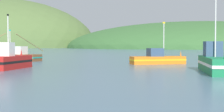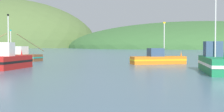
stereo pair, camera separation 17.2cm
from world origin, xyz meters
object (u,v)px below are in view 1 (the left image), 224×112
(fishing_boat_brown, at_px, (12,56))
(fishing_boat_red, at_px, (8,61))
(fishing_boat_orange, at_px, (157,59))
(fishing_boat_green, at_px, (215,62))

(fishing_boat_brown, bearing_deg, fishing_boat_red, 127.03)
(fishing_boat_orange, distance_m, fishing_boat_brown, 23.65)
(fishing_boat_orange, relative_size, fishing_boat_brown, 0.41)
(fishing_boat_green, distance_m, fishing_boat_orange, 13.34)
(fishing_boat_green, xyz_separation_m, fishing_boat_brown, (-29.71, 15.27, -0.21))
(fishing_boat_red, height_order, fishing_boat_brown, fishing_boat_red)
(fishing_boat_red, bearing_deg, fishing_boat_orange, -52.53)
(fishing_boat_green, bearing_deg, fishing_boat_orange, -155.93)
(fishing_boat_green, relative_size, fishing_boat_red, 1.47)
(fishing_boat_green, xyz_separation_m, fishing_boat_orange, (-6.32, 11.74, -0.25))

